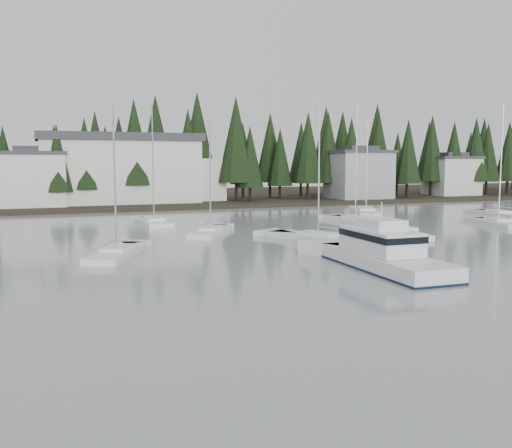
{
  "coord_description": "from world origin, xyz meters",
  "views": [
    {
      "loc": [
        -17.18,
        -10.27,
        7.12
      ],
      "look_at": [
        -2.35,
        28.64,
        2.5
      ],
      "focal_mm": 40.0,
      "sensor_mm": 36.0,
      "label": 1
    }
  ],
  "objects_px": {
    "sailboat_4": "(366,213)",
    "house_east_b": "(452,175)",
    "sailboat_3": "(498,224)",
    "house_east_a": "(359,173)",
    "cabin_cruiser_center": "(384,257)",
    "sailboat_6": "(498,215)",
    "runabout_1": "(406,237)",
    "sailboat_1": "(211,234)",
    "house_west": "(33,178)",
    "harbor_inn": "(133,169)",
    "sailboat_7": "(117,255)",
    "sailboat_10": "(318,240)",
    "sailboat_5": "(355,221)",
    "sailboat_0": "(154,223)"
  },
  "relations": [
    {
      "from": "sailboat_7",
      "to": "cabin_cruiser_center",
      "type": "bearing_deg",
      "value": -102.03
    },
    {
      "from": "house_east_a",
      "to": "sailboat_3",
      "type": "distance_m",
      "value": 39.43
    },
    {
      "from": "house_west",
      "to": "sailboat_5",
      "type": "relative_size",
      "value": 0.68
    },
    {
      "from": "sailboat_0",
      "to": "sailboat_1",
      "type": "bearing_deg",
      "value": -162.91
    },
    {
      "from": "house_west",
      "to": "sailboat_4",
      "type": "relative_size",
      "value": 0.72
    },
    {
      "from": "house_east_a",
      "to": "sailboat_4",
      "type": "bearing_deg",
      "value": -118.54
    },
    {
      "from": "house_east_a",
      "to": "sailboat_6",
      "type": "relative_size",
      "value": 0.71
    },
    {
      "from": "sailboat_4",
      "to": "house_east_a",
      "type": "bearing_deg",
      "value": -4.08
    },
    {
      "from": "sailboat_3",
      "to": "sailboat_6",
      "type": "bearing_deg",
      "value": -31.49
    },
    {
      "from": "harbor_inn",
      "to": "house_east_a",
      "type": "bearing_deg",
      "value": -6.36
    },
    {
      "from": "harbor_inn",
      "to": "sailboat_10",
      "type": "xyz_separation_m",
      "value": [
        9.06,
        -47.21,
        -5.71
      ]
    },
    {
      "from": "sailboat_10",
      "to": "sailboat_3",
      "type": "bearing_deg",
      "value": -107.23
    },
    {
      "from": "sailboat_1",
      "to": "runabout_1",
      "type": "relative_size",
      "value": 2.15
    },
    {
      "from": "cabin_cruiser_center",
      "to": "sailboat_5",
      "type": "bearing_deg",
      "value": -25.74
    },
    {
      "from": "sailboat_4",
      "to": "sailboat_7",
      "type": "xyz_separation_m",
      "value": [
        -36.34,
        -23.79,
        0.0
      ]
    },
    {
      "from": "sailboat_6",
      "to": "sailboat_7",
      "type": "bearing_deg",
      "value": 118.42
    },
    {
      "from": "cabin_cruiser_center",
      "to": "sailboat_6",
      "type": "bearing_deg",
      "value": -51.94
    },
    {
      "from": "sailboat_10",
      "to": "house_east_b",
      "type": "bearing_deg",
      "value": -75.85
    },
    {
      "from": "cabin_cruiser_center",
      "to": "sailboat_3",
      "type": "distance_m",
      "value": 32.03
    },
    {
      "from": "house_west",
      "to": "sailboat_0",
      "type": "bearing_deg",
      "value": -63.23
    },
    {
      "from": "cabin_cruiser_center",
      "to": "runabout_1",
      "type": "bearing_deg",
      "value": -39.42
    },
    {
      "from": "sailboat_4",
      "to": "sailboat_5",
      "type": "distance_m",
      "value": 11.92
    },
    {
      "from": "sailboat_5",
      "to": "sailboat_1",
      "type": "bearing_deg",
      "value": 96.01
    },
    {
      "from": "house_west",
      "to": "sailboat_10",
      "type": "bearing_deg",
      "value": -61.21
    },
    {
      "from": "cabin_cruiser_center",
      "to": "sailboat_7",
      "type": "height_order",
      "value": "sailboat_7"
    },
    {
      "from": "sailboat_10",
      "to": "runabout_1",
      "type": "distance_m",
      "value": 8.48
    },
    {
      "from": "house_east_b",
      "to": "sailboat_3",
      "type": "height_order",
      "value": "sailboat_3"
    },
    {
      "from": "sailboat_5",
      "to": "sailboat_6",
      "type": "xyz_separation_m",
      "value": [
        21.4,
        0.05,
        -0.01
      ]
    },
    {
      "from": "sailboat_1",
      "to": "sailboat_5",
      "type": "distance_m",
      "value": 19.35
    },
    {
      "from": "sailboat_1",
      "to": "sailboat_4",
      "type": "xyz_separation_m",
      "value": [
        26.12,
        13.9,
        -0.0
      ]
    },
    {
      "from": "harbor_inn",
      "to": "sailboat_5",
      "type": "xyz_separation_m",
      "value": [
        20.1,
        -35.05,
        -5.69
      ]
    },
    {
      "from": "house_west",
      "to": "sailboat_3",
      "type": "relative_size",
      "value": 0.74
    },
    {
      "from": "cabin_cruiser_center",
      "to": "sailboat_10",
      "type": "bearing_deg",
      "value": -7.51
    },
    {
      "from": "sailboat_0",
      "to": "sailboat_4",
      "type": "xyz_separation_m",
      "value": [
        29.6,
        3.16,
        -0.02
      ]
    },
    {
      "from": "house_east_a",
      "to": "sailboat_1",
      "type": "bearing_deg",
      "value": -136.98
    },
    {
      "from": "sailboat_4",
      "to": "house_east_b",
      "type": "bearing_deg",
      "value": -30.81
    },
    {
      "from": "harbor_inn",
      "to": "sailboat_6",
      "type": "relative_size",
      "value": 1.97
    },
    {
      "from": "house_east_b",
      "to": "harbor_inn",
      "type": "distance_m",
      "value": 61.02
    },
    {
      "from": "sailboat_0",
      "to": "house_east_a",
      "type": "bearing_deg",
      "value": -60.16
    },
    {
      "from": "sailboat_3",
      "to": "sailboat_7",
      "type": "xyz_separation_m",
      "value": [
        -42.61,
        -6.29,
        -0.01
      ]
    },
    {
      "from": "house_east_a",
      "to": "sailboat_7",
      "type": "relative_size",
      "value": 0.91
    },
    {
      "from": "house_east_b",
      "to": "harbor_inn",
      "type": "bearing_deg",
      "value": 177.8
    },
    {
      "from": "sailboat_6",
      "to": "runabout_1",
      "type": "distance_m",
      "value": 27.67
    },
    {
      "from": "sailboat_1",
      "to": "sailboat_4",
      "type": "distance_m",
      "value": 29.59
    },
    {
      "from": "house_east_b",
      "to": "sailboat_3",
      "type": "bearing_deg",
      "value": -123.81
    },
    {
      "from": "harbor_inn",
      "to": "sailboat_6",
      "type": "distance_m",
      "value": 54.58
    },
    {
      "from": "sailboat_7",
      "to": "house_west",
      "type": "bearing_deg",
      "value": 31.1
    },
    {
      "from": "cabin_cruiser_center",
      "to": "sailboat_0",
      "type": "distance_m",
      "value": 33.32
    },
    {
      "from": "house_west",
      "to": "house_east_a",
      "type": "distance_m",
      "value": 54.01
    },
    {
      "from": "house_east_a",
      "to": "runabout_1",
      "type": "xyz_separation_m",
      "value": [
        -21.53,
        -44.3,
        -4.77
      ]
    }
  ]
}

